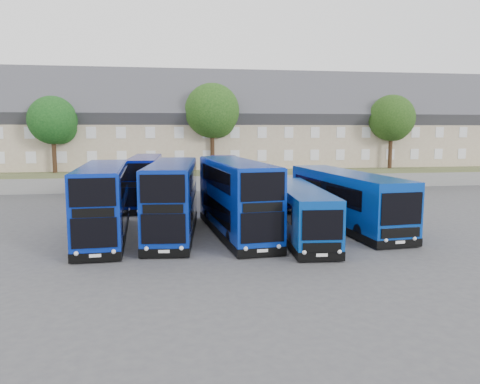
% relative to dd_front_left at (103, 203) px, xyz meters
% --- Properties ---
extents(ground, '(120.00, 120.00, 0.00)m').
position_rel_dd_front_left_xyz_m(ground, '(6.54, -3.23, -2.08)').
color(ground, '#434348').
rests_on(ground, ground).
extents(retaining_wall, '(70.00, 0.40, 1.50)m').
position_rel_dd_front_left_xyz_m(retaining_wall, '(6.54, 20.77, -1.33)').
color(retaining_wall, slate).
rests_on(retaining_wall, ground).
extents(earth_bank, '(80.00, 20.00, 2.00)m').
position_rel_dd_front_left_xyz_m(earth_bank, '(6.54, 30.77, -1.08)').
color(earth_bank, '#545B33').
rests_on(earth_bank, ground).
extents(terrace_row, '(66.00, 10.40, 11.20)m').
position_rel_dd_front_left_xyz_m(terrace_row, '(12.54, 26.77, 4.52)').
color(terrace_row, tan).
rests_on(terrace_row, earth_bank).
extents(dd_front_left, '(2.90, 10.75, 4.23)m').
position_rel_dd_front_left_xyz_m(dd_front_left, '(0.00, 0.00, 0.00)').
color(dd_front_left, '#08249E').
rests_on(dd_front_left, ground).
extents(dd_front_mid, '(3.55, 11.07, 4.33)m').
position_rel_dd_front_left_xyz_m(dd_front_mid, '(3.97, 0.37, 0.05)').
color(dd_front_mid, '#082493').
rests_on(dd_front_mid, ground).
extents(dd_front_right, '(3.55, 11.30, 4.42)m').
position_rel_dd_front_left_xyz_m(dd_front_right, '(7.73, -0.11, 0.09)').
color(dd_front_right, '#082AA1').
rests_on(dd_front_right, ground).
extents(dd_rear_left, '(2.71, 10.27, 4.05)m').
position_rel_dd_front_left_xyz_m(dd_rear_left, '(1.89, 11.90, -0.09)').
color(dd_rear_left, '#071185').
rests_on(dd_rear_left, ground).
extents(dd_rear_right, '(2.59, 9.95, 3.92)m').
position_rel_dd_front_left_xyz_m(dd_rear_right, '(8.72, 10.84, -0.16)').
color(dd_rear_right, '#07088F').
rests_on(dd_rear_right, ground).
extents(coach_east_a, '(3.17, 11.04, 2.98)m').
position_rel_dd_front_left_xyz_m(coach_east_a, '(11.29, -1.46, -0.62)').
color(coach_east_a, '#083EA1').
rests_on(coach_east_a, ground).
extents(coach_east_b, '(3.79, 13.10, 3.53)m').
position_rel_dd_front_left_xyz_m(coach_east_b, '(15.25, 1.36, -0.35)').
color(coach_east_b, '#0838A3').
rests_on(coach_east_b, ground).
extents(tree_west, '(4.80, 4.80, 7.65)m').
position_rel_dd_front_left_xyz_m(tree_west, '(-7.32, 21.87, 4.97)').
color(tree_west, '#382314').
rests_on(tree_west, earth_bank).
extents(tree_mid, '(5.76, 5.76, 9.18)m').
position_rel_dd_front_left_xyz_m(tree_mid, '(8.68, 22.37, 5.99)').
color(tree_mid, '#382314').
rests_on(tree_mid, earth_bank).
extents(tree_east, '(5.12, 5.12, 8.16)m').
position_rel_dd_front_left_xyz_m(tree_east, '(28.68, 21.87, 5.31)').
color(tree_east, '#382314').
rests_on(tree_east, earth_bank).
extents(tree_far, '(5.44, 5.44, 8.67)m').
position_rel_dd_front_left_xyz_m(tree_far, '(34.68, 28.87, 5.65)').
color(tree_far, '#382314').
rests_on(tree_far, earth_bank).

